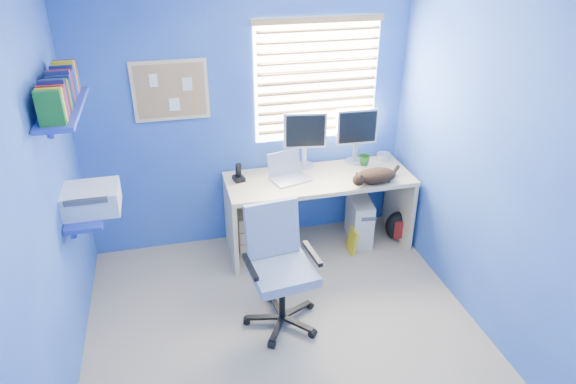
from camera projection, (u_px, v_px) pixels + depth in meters
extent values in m
cube|color=tan|center=(289.00, 345.00, 3.86)|extent=(3.00, 3.20, 0.00)
cube|color=blue|center=(247.00, 117.00, 4.65)|extent=(3.00, 0.01, 2.50)
cube|color=blue|center=(38.00, 229.00, 2.96)|extent=(0.01, 3.20, 2.50)
cube|color=blue|center=(497.00, 175.00, 3.59)|extent=(0.01, 3.20, 2.50)
cube|color=#C7B187|center=(318.00, 212.00, 4.89)|extent=(1.72, 0.65, 0.74)
cube|color=silver|center=(290.00, 169.00, 4.62)|extent=(0.39, 0.34, 0.22)
cube|color=silver|center=(304.00, 140.00, 4.80)|extent=(0.41, 0.18, 0.54)
cube|color=silver|center=(356.00, 136.00, 4.89)|extent=(0.40, 0.14, 0.54)
cube|color=black|center=(238.00, 172.00, 4.62)|extent=(0.11, 0.13, 0.17)
imported|color=#18671D|center=(364.00, 160.00, 4.93)|extent=(0.10, 0.09, 0.10)
cylinder|color=silver|center=(383.00, 157.00, 5.05)|extent=(0.13, 0.13, 0.07)
ellipsoid|color=black|center=(376.00, 176.00, 4.59)|extent=(0.42, 0.31, 0.14)
cube|color=beige|center=(359.00, 219.00, 5.05)|extent=(0.25, 0.46, 0.45)
cube|color=tan|center=(256.00, 230.00, 4.92)|extent=(0.35, 0.28, 0.41)
cube|color=yellow|center=(352.00, 241.00, 4.90)|extent=(0.03, 0.17, 0.24)
ellipsoid|color=black|center=(398.00, 225.00, 5.10)|extent=(0.30, 0.26, 0.30)
cylinder|color=black|center=(282.00, 319.00, 4.06)|extent=(0.62, 0.62, 0.06)
cylinder|color=black|center=(282.00, 297.00, 3.96)|extent=(0.06, 0.06, 0.39)
cube|color=#99A8C6|center=(282.00, 272.00, 3.85)|extent=(0.51, 0.51, 0.08)
cube|color=#99A8C6|center=(272.00, 228.00, 3.91)|extent=(0.42, 0.11, 0.44)
cube|color=white|center=(317.00, 80.00, 4.64)|extent=(1.15, 0.01, 1.10)
cube|color=tan|center=(318.00, 81.00, 4.62)|extent=(1.10, 0.03, 1.00)
cube|color=#C7B187|center=(171.00, 91.00, 4.36)|extent=(0.64, 0.02, 0.52)
cube|color=tan|center=(171.00, 91.00, 4.35)|extent=(0.58, 0.01, 0.46)
cube|color=#273AB0|center=(87.00, 212.00, 3.79)|extent=(0.26, 0.55, 0.03)
cube|color=silver|center=(90.00, 199.00, 3.75)|extent=(0.42, 0.34, 0.18)
cube|color=#273AB0|center=(63.00, 108.00, 3.41)|extent=(0.24, 0.90, 0.03)
cube|color=navy|center=(57.00, 90.00, 3.35)|extent=(0.15, 0.80, 0.22)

